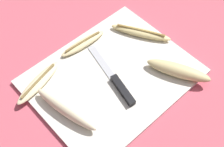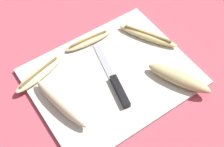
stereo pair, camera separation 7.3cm
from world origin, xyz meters
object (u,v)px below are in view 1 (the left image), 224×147
at_px(banana_bright_far, 66,109).
at_px(banana_golden_short, 141,33).
at_px(banana_spotted_left, 178,71).
at_px(knife, 118,84).
at_px(banana_cream_curved, 39,82).
at_px(banana_ripe_center, 83,44).

bearing_deg(banana_bright_far, banana_golden_short, 10.07).
bearing_deg(banana_bright_far, banana_spotted_left, -20.73).
height_order(knife, banana_golden_short, banana_golden_short).
distance_m(banana_cream_curved, banana_ripe_center, 0.19).
bearing_deg(banana_spotted_left, banana_bright_far, 159.27).
bearing_deg(banana_ripe_center, knife, -96.63).
distance_m(banana_cream_curved, banana_spotted_left, 0.41).
distance_m(banana_cream_curved, banana_bright_far, 0.13).
xyz_separation_m(banana_spotted_left, banana_bright_far, (-0.32, 0.12, 0.00)).
xyz_separation_m(knife, banana_spotted_left, (0.16, -0.09, 0.01)).
distance_m(banana_golden_short, banana_bright_far, 0.35).
height_order(knife, banana_bright_far, banana_bright_far).
xyz_separation_m(banana_golden_short, banana_bright_far, (-0.35, -0.06, 0.01)).
height_order(banana_cream_curved, banana_ripe_center, same).
xyz_separation_m(banana_cream_curved, banana_spotted_left, (0.32, -0.25, 0.01)).
bearing_deg(banana_cream_curved, knife, -43.91).
xyz_separation_m(banana_spotted_left, banana_ripe_center, (-0.13, 0.27, -0.01)).
bearing_deg(banana_golden_short, banana_cream_curved, 169.54).
distance_m(knife, banana_spotted_left, 0.18).
distance_m(banana_golden_short, banana_ripe_center, 0.19).
bearing_deg(banana_cream_curved, banana_spotted_left, -37.63).
height_order(banana_cream_curved, banana_bright_far, banana_bright_far).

